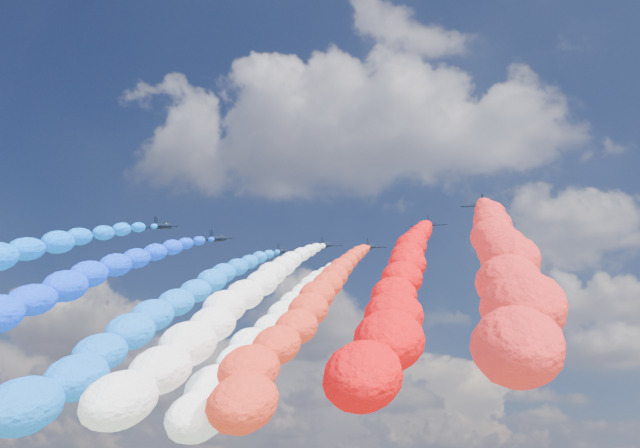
# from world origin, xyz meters

# --- Properties ---
(jet_0) EXTENTS (8.11, 10.86, 5.82)m
(jet_0) POSITION_xyz_m (-31.47, -6.64, 99.90)
(jet_0) COLOR black
(trail_0) EXTENTS (5.88, 94.00, 50.53)m
(trail_0) POSITION_xyz_m (-31.47, -54.88, 76.03)
(trail_0) COLOR #0763FF
(jet_1) EXTENTS (8.34, 11.02, 5.82)m
(jet_1) POSITION_xyz_m (-22.72, 3.24, 99.90)
(jet_1) COLOR black
(trail_1) EXTENTS (5.88, 94.00, 50.53)m
(trail_1) POSITION_xyz_m (-22.72, -45.00, 76.03)
(trail_1) COLOR #0C3CFF
(jet_2) EXTENTS (8.35, 11.04, 5.82)m
(jet_2) POSITION_xyz_m (-11.14, 14.45, 99.90)
(jet_2) COLOR black
(trail_2) EXTENTS (5.88, 94.00, 50.53)m
(trail_2) POSITION_xyz_m (-11.14, -33.79, 76.03)
(trail_2) COLOR blue
(jet_3) EXTENTS (8.02, 10.79, 5.82)m
(jet_3) POSITION_xyz_m (-0.28, 12.30, 99.90)
(jet_3) COLOR black
(trail_3) EXTENTS (5.88, 94.00, 50.53)m
(trail_3) POSITION_xyz_m (-0.28, -35.94, 76.03)
(trail_3) COLOR white
(jet_4) EXTENTS (8.10, 10.85, 5.82)m
(jet_4) POSITION_xyz_m (1.74, 24.86, 99.90)
(jet_4) COLOR black
(trail_4) EXTENTS (5.88, 94.00, 50.53)m
(trail_4) POSITION_xyz_m (1.74, -23.38, 76.03)
(trail_4) COLOR white
(jet_5) EXTENTS (8.07, 10.83, 5.82)m
(jet_5) POSITION_xyz_m (9.23, 15.42, 99.90)
(jet_5) COLOR black
(trail_5) EXTENTS (5.88, 94.00, 50.53)m
(trail_5) POSITION_xyz_m (9.23, -32.82, 76.03)
(trail_5) COLOR red
(jet_6) EXTENTS (8.33, 11.02, 5.82)m
(jet_6) POSITION_xyz_m (23.18, 3.81, 99.90)
(jet_6) COLOR black
(trail_6) EXTENTS (5.88, 94.00, 50.53)m
(trail_6) POSITION_xyz_m (23.18, -44.42, 76.03)
(trail_6) COLOR red
(jet_7) EXTENTS (8.46, 11.11, 5.82)m
(jet_7) POSITION_xyz_m (34.01, -5.07, 99.90)
(jet_7) COLOR black
(trail_7) EXTENTS (5.88, 94.00, 50.53)m
(trail_7) POSITION_xyz_m (34.01, -53.30, 76.03)
(trail_7) COLOR red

